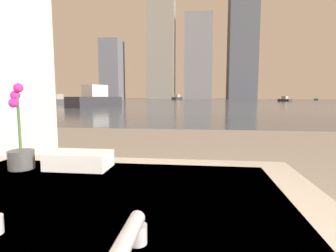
% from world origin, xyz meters
% --- Properties ---
extents(faucet_far, '(0.04, 0.19, 0.08)m').
position_xyz_m(faucet_far, '(0.23, 0.18, 0.63)').
color(faucet_far, silver).
rests_on(faucet_far, bathtub).
extents(potted_orchid, '(0.12, 0.12, 0.40)m').
position_xyz_m(potted_orchid, '(-0.47, 0.80, 0.68)').
color(potted_orchid, '#4C4C4C').
rests_on(potted_orchid, bathtub).
extents(towel_stack, '(0.29, 0.16, 0.08)m').
position_xyz_m(towel_stack, '(-0.20, 0.84, 0.62)').
color(towel_stack, white).
rests_on(towel_stack, bathtub).
extents(harbor_water, '(180.00, 110.00, 0.01)m').
position_xyz_m(harbor_water, '(0.00, 62.00, 0.01)').
color(harbor_water, slate).
rests_on(harbor_water, ground_plane).
extents(harbor_boat_0, '(3.14, 4.78, 1.70)m').
position_xyz_m(harbor_boat_0, '(-6.45, 80.74, 0.61)').
color(harbor_boat_0, '#2D2D33').
rests_on(harbor_boat_0, harbor_water).
extents(harbor_boat_1, '(1.72, 2.72, 0.96)m').
position_xyz_m(harbor_boat_1, '(31.20, 73.75, 0.35)').
color(harbor_boat_1, '#335647').
rests_on(harbor_boat_1, harbor_water).
extents(harbor_boat_2, '(2.25, 3.08, 1.10)m').
position_xyz_m(harbor_boat_2, '(-21.55, 55.01, 0.40)').
color(harbor_boat_2, '#4C4C51').
rests_on(harbor_boat_2, harbor_water).
extents(harbor_boat_3, '(2.34, 3.56, 1.26)m').
position_xyz_m(harbor_boat_3, '(-18.10, 32.95, 0.46)').
color(harbor_boat_3, '#4C4C51').
rests_on(harbor_boat_3, harbor_water).
extents(harbor_boat_4, '(3.64, 5.51, 1.96)m').
position_xyz_m(harbor_boat_4, '(-8.83, 22.12, 0.70)').
color(harbor_boat_4, '#2D2D33').
rests_on(harbor_boat_4, harbor_water).
extents(harbor_boat_5, '(2.23, 2.87, 1.04)m').
position_xyz_m(harbor_boat_5, '(17.24, 54.29, 0.38)').
color(harbor_boat_5, '#2D2D33').
rests_on(harbor_boat_5, harbor_water).
extents(skyline_tower_0, '(8.85, 10.83, 26.53)m').
position_xyz_m(skyline_tower_0, '(-39.57, 118.00, 13.26)').
color(skyline_tower_0, slate).
rests_on(skyline_tower_0, ground_plane).
extents(skyline_tower_1, '(12.05, 8.92, 43.34)m').
position_xyz_m(skyline_tower_1, '(-16.83, 118.00, 21.67)').
color(skyline_tower_1, gray).
rests_on(skyline_tower_1, ground_plane).
extents(skyline_tower_2, '(11.97, 7.63, 36.69)m').
position_xyz_m(skyline_tower_2, '(-0.33, 118.00, 18.34)').
color(skyline_tower_2, slate).
rests_on(skyline_tower_2, ground_plane).
extents(skyline_tower_3, '(11.73, 12.07, 51.52)m').
position_xyz_m(skyline_tower_3, '(18.39, 118.00, 25.76)').
color(skyline_tower_3, '#4C515B').
rests_on(skyline_tower_3, ground_plane).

